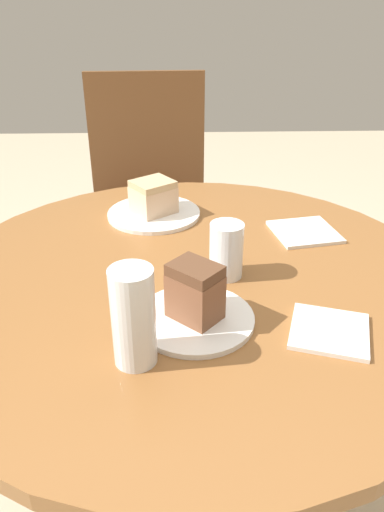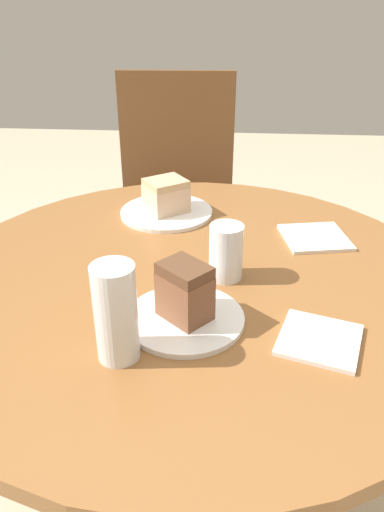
% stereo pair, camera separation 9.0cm
% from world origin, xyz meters
% --- Properties ---
extents(table, '(1.04, 1.04, 0.77)m').
position_xyz_m(table, '(0.00, 0.00, 0.58)').
color(table, brown).
rests_on(table, ground_plane).
extents(chair, '(0.49, 0.49, 0.99)m').
position_xyz_m(chair, '(-0.14, 0.95, 0.51)').
color(chair, brown).
rests_on(chair, ground_plane).
extents(plate_near, '(0.23, 0.23, 0.01)m').
position_xyz_m(plate_near, '(-0.09, 0.29, 0.77)').
color(plate_near, white).
rests_on(plate_near, table).
extents(plate_far, '(0.20, 0.20, 0.01)m').
position_xyz_m(plate_far, '(-0.00, -0.16, 0.77)').
color(plate_far, white).
rests_on(plate_far, table).
extents(cake_slice_near, '(0.12, 0.12, 0.08)m').
position_xyz_m(cake_slice_near, '(-0.09, 0.29, 0.82)').
color(cake_slice_near, beige).
rests_on(cake_slice_near, plate_near).
extents(cake_slice_far, '(0.10, 0.10, 0.10)m').
position_xyz_m(cake_slice_far, '(-0.00, -0.16, 0.82)').
color(cake_slice_far, brown).
rests_on(cake_slice_far, plate_far).
extents(glass_lemonade, '(0.07, 0.07, 0.11)m').
position_xyz_m(glass_lemonade, '(0.07, -0.01, 0.82)').
color(glass_lemonade, beige).
rests_on(glass_lemonade, table).
extents(glass_water, '(0.07, 0.07, 0.16)m').
position_xyz_m(glass_water, '(-0.09, -0.25, 0.83)').
color(glass_water, silver).
rests_on(glass_water, table).
extents(napkin_stack, '(0.16, 0.16, 0.01)m').
position_xyz_m(napkin_stack, '(0.26, 0.17, 0.77)').
color(napkin_stack, silver).
rests_on(napkin_stack, table).
extents(napkin_side, '(0.16, 0.16, 0.01)m').
position_xyz_m(napkin_side, '(0.22, -0.20, 0.77)').
color(napkin_side, silver).
rests_on(napkin_side, table).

